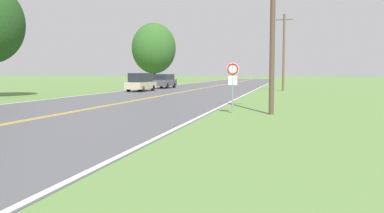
{
  "coord_description": "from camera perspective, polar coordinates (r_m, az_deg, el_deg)",
  "views": [
    {
      "loc": [
        10.63,
        2.36,
        2.0
      ],
      "look_at": [
        7.79,
        13.98,
        0.98
      ],
      "focal_mm": 38.0,
      "sensor_mm": 36.0,
      "label": 1
    }
  ],
  "objects": [
    {
      "name": "traffic_sign",
      "position": [
        19.72,
        5.74,
        4.37
      ],
      "size": [
        0.6,
        0.1,
        2.45
      ],
      "color": "gray",
      "rests_on": "ground"
    },
    {
      "name": "utility_pole_far",
      "position": [
        45.0,
        12.75,
        7.58
      ],
      "size": [
        1.8,
        0.24,
        8.18
      ],
      "color": "brown",
      "rests_on": "ground"
    },
    {
      "name": "tree_behind_sign",
      "position": [
        62.93,
        -5.38,
        8.13
      ],
      "size": [
        6.71,
        6.71,
        9.5
      ],
      "color": "brown",
      "rests_on": "ground"
    },
    {
      "name": "car_dark_grey_suv_mid_near",
      "position": [
        51.08,
        -3.94,
        3.63
      ],
      "size": [
        2.06,
        4.57,
        1.76
      ],
      "rotation": [
        0.0,
        0.0,
        1.54
      ],
      "color": "black",
      "rests_on": "ground"
    },
    {
      "name": "car_champagne_van_approaching",
      "position": [
        42.74,
        -7.17,
        3.43
      ],
      "size": [
        1.95,
        4.55,
        1.91
      ],
      "rotation": [
        0.0,
        0.0,
        1.53
      ],
      "color": "black",
      "rests_on": "ground"
    },
    {
      "name": "utility_pole_midground",
      "position": [
        19.72,
        11.28,
        13.14
      ],
      "size": [
        1.8,
        0.24,
        9.43
      ],
      "color": "brown",
      "rests_on": "ground"
    }
  ]
}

